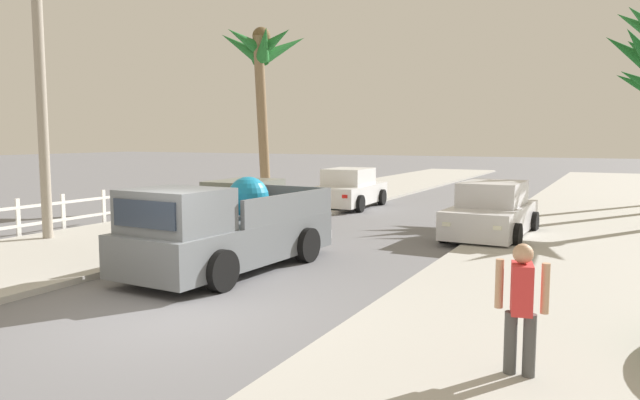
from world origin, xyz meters
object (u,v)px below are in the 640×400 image
at_px(car_left_near, 349,189).
at_px(pickup_truck, 225,232).
at_px(car_right_near, 492,212).
at_px(pedestrian, 521,305).
at_px(car_left_mid, 243,209).
at_px(utility_pole, 39,53).
at_px(palm_tree_left_fore, 262,61).

bearing_deg(car_left_near, pickup_truck, -78.58).
distance_m(car_right_near, pedestrian, 10.01).
distance_m(pickup_truck, car_right_near, 7.75).
bearing_deg(car_right_near, car_left_mid, -158.00).
xyz_separation_m(car_left_near, utility_pole, (-3.82, -10.73, 4.14)).
distance_m(car_left_near, car_left_mid, 7.34).
relative_size(pickup_truck, car_left_mid, 1.23).
distance_m(pickup_truck, utility_pole, 7.36).
xyz_separation_m(car_left_near, car_left_mid, (-0.00, -7.34, 0.00)).
distance_m(car_left_near, pedestrian, 16.86).
bearing_deg(car_right_near, palm_tree_left_fore, 157.51).
relative_size(car_right_near, pedestrian, 2.71).
xyz_separation_m(car_right_near, utility_pole, (-10.20, -5.97, 4.14)).
bearing_deg(palm_tree_left_fore, car_left_near, 10.08).
bearing_deg(car_left_mid, car_left_near, 89.98).
bearing_deg(pedestrian, car_right_near, 102.57).
bearing_deg(car_left_near, pedestrian, -59.52).
height_order(car_right_near, utility_pole, utility_pole).
distance_m(car_right_near, palm_tree_left_fore, 11.92).
height_order(pickup_truck, pedestrian, pickup_truck).
distance_m(pickup_truck, car_left_mid, 4.62).
xyz_separation_m(car_right_near, car_left_mid, (-6.38, -2.58, 0.00)).
relative_size(car_left_mid, utility_pole, 0.46).
xyz_separation_m(car_left_near, car_right_near, (6.37, -4.77, 0.00)).
xyz_separation_m(car_left_mid, utility_pole, (-3.82, -3.39, 4.14)).
distance_m(car_left_mid, utility_pole, 6.58).
relative_size(car_left_near, pedestrian, 2.72).
xyz_separation_m(pickup_truck, car_right_near, (4.08, 6.58, -0.10)).
height_order(car_left_near, utility_pole, utility_pole).
bearing_deg(pickup_truck, utility_pole, 174.24).
relative_size(car_left_near, car_left_mid, 1.01).
height_order(car_left_mid, pedestrian, pedestrian).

